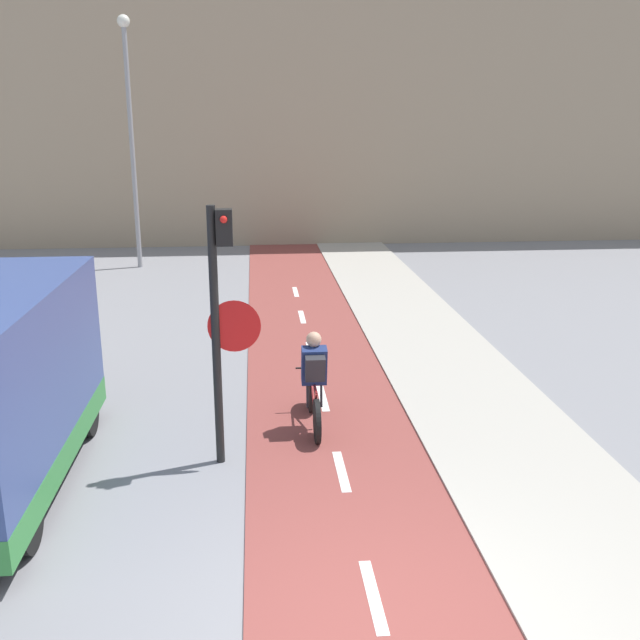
{
  "coord_description": "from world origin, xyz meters",
  "views": [
    {
      "loc": [
        -1.03,
        -5.2,
        4.34
      ],
      "look_at": [
        0.0,
        5.99,
        1.2
      ],
      "focal_mm": 40.0,
      "sensor_mm": 36.0,
      "label": 1
    }
  ],
  "objects": [
    {
      "name": "traffic_light_pole",
      "position": [
        -1.47,
        3.46,
        2.08
      ],
      "size": [
        0.67,
        0.25,
        3.37
      ],
      "color": "black",
      "rests_on": "ground_plane"
    },
    {
      "name": "bike_lane",
      "position": [
        0.0,
        0.01,
        0.01
      ],
      "size": [
        2.43,
        60.0,
        0.02
      ],
      "color": "brown",
      "rests_on": "ground_plane"
    },
    {
      "name": "street_lamp_far",
      "position": [
        -4.59,
        16.88,
        4.4
      ],
      "size": [
        0.36,
        0.36,
        7.26
      ],
      "color": "gray",
      "rests_on": "ground_plane"
    },
    {
      "name": "ground_plane",
      "position": [
        0.0,
        0.0,
        0.0
      ],
      "size": [
        120.0,
        120.0,
        0.0
      ],
      "primitive_type": "plane",
      "color": "gray"
    },
    {
      "name": "cyclist_near",
      "position": [
        -0.23,
        4.43,
        0.7
      ],
      "size": [
        0.46,
        1.75,
        1.46
      ],
      "color": "black",
      "rests_on": "ground_plane"
    },
    {
      "name": "building_row_background",
      "position": [
        0.0,
        23.01,
        5.92
      ],
      "size": [
        60.0,
        5.2,
        11.81
      ],
      "color": "gray",
      "rests_on": "ground_plane"
    }
  ]
}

